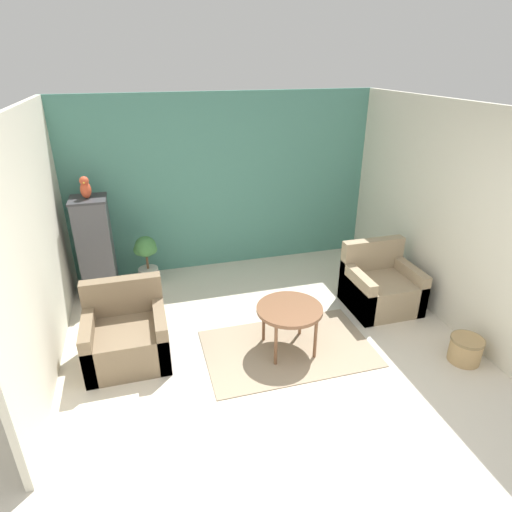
{
  "coord_description": "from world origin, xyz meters",
  "views": [
    {
      "loc": [
        -1.2,
        -2.53,
        2.96
      ],
      "look_at": [
        0.0,
        1.73,
        0.89
      ],
      "focal_mm": 30.0,
      "sensor_mm": 36.0,
      "label": 1
    }
  ],
  "objects_px": {
    "birdcage": "(96,248)",
    "wicker_basket": "(466,349)",
    "armchair_right": "(380,287)",
    "parrot": "(85,188)",
    "coffee_table": "(289,312)",
    "potted_plant": "(147,258)",
    "armchair_left": "(127,336)"
  },
  "relations": [
    {
      "from": "armchair_right",
      "to": "armchair_left",
      "type": "bearing_deg",
      "value": -175.93
    },
    {
      "from": "armchair_right",
      "to": "wicker_basket",
      "type": "bearing_deg",
      "value": -76.33
    },
    {
      "from": "armchair_right",
      "to": "coffee_table",
      "type": "bearing_deg",
      "value": -159.29
    },
    {
      "from": "birdcage",
      "to": "wicker_basket",
      "type": "xyz_separation_m",
      "value": [
        3.78,
        -2.59,
        -0.51
      ]
    },
    {
      "from": "armchair_right",
      "to": "potted_plant",
      "type": "distance_m",
      "value": 3.18
    },
    {
      "from": "coffee_table",
      "to": "birdcage",
      "type": "relative_size",
      "value": 0.53
    },
    {
      "from": "armchair_left",
      "to": "birdcage",
      "type": "height_order",
      "value": "birdcage"
    },
    {
      "from": "parrot",
      "to": "wicker_basket",
      "type": "bearing_deg",
      "value": -34.37
    },
    {
      "from": "potted_plant",
      "to": "wicker_basket",
      "type": "relative_size",
      "value": 2.15
    },
    {
      "from": "armchair_right",
      "to": "birdcage",
      "type": "height_order",
      "value": "birdcage"
    },
    {
      "from": "birdcage",
      "to": "wicker_basket",
      "type": "bearing_deg",
      "value": -34.35
    },
    {
      "from": "parrot",
      "to": "armchair_right",
      "type": "bearing_deg",
      "value": -21.12
    },
    {
      "from": "armchair_left",
      "to": "birdcage",
      "type": "xyz_separation_m",
      "value": [
        -0.34,
        1.57,
        0.39
      ]
    },
    {
      "from": "coffee_table",
      "to": "wicker_basket",
      "type": "bearing_deg",
      "value": -21.81
    },
    {
      "from": "birdcage",
      "to": "parrot",
      "type": "height_order",
      "value": "parrot"
    },
    {
      "from": "birdcage",
      "to": "potted_plant",
      "type": "distance_m",
      "value": 0.68
    },
    {
      "from": "coffee_table",
      "to": "potted_plant",
      "type": "height_order",
      "value": "potted_plant"
    },
    {
      "from": "potted_plant",
      "to": "coffee_table",
      "type": "bearing_deg",
      "value": -54.05
    },
    {
      "from": "armchair_left",
      "to": "potted_plant",
      "type": "distance_m",
      "value": 1.65
    },
    {
      "from": "coffee_table",
      "to": "parrot",
      "type": "xyz_separation_m",
      "value": [
        -2.04,
        1.89,
        1.0
      ]
    },
    {
      "from": "parrot",
      "to": "potted_plant",
      "type": "height_order",
      "value": "parrot"
    },
    {
      "from": "armchair_right",
      "to": "parrot",
      "type": "relative_size",
      "value": 2.93
    },
    {
      "from": "coffee_table",
      "to": "birdcage",
      "type": "bearing_deg",
      "value": 137.22
    },
    {
      "from": "parrot",
      "to": "wicker_basket",
      "type": "height_order",
      "value": "parrot"
    },
    {
      "from": "coffee_table",
      "to": "parrot",
      "type": "height_order",
      "value": "parrot"
    },
    {
      "from": "potted_plant",
      "to": "parrot",
      "type": "bearing_deg",
      "value": -175.15
    },
    {
      "from": "potted_plant",
      "to": "birdcage",
      "type": "bearing_deg",
      "value": -174.93
    },
    {
      "from": "parrot",
      "to": "wicker_basket",
      "type": "relative_size",
      "value": 0.83
    },
    {
      "from": "parrot",
      "to": "birdcage",
      "type": "bearing_deg",
      "value": -90.0
    },
    {
      "from": "armchair_right",
      "to": "birdcage",
      "type": "bearing_deg",
      "value": 158.91
    },
    {
      "from": "coffee_table",
      "to": "armchair_left",
      "type": "distance_m",
      "value": 1.75
    },
    {
      "from": "armchair_left",
      "to": "wicker_basket",
      "type": "xyz_separation_m",
      "value": [
        3.45,
        -1.02,
        -0.12
      ]
    }
  ]
}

